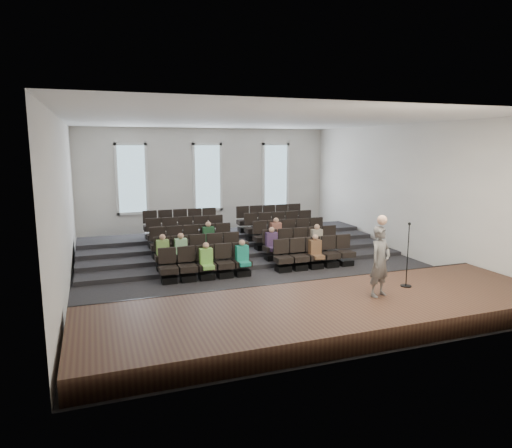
{
  "coord_description": "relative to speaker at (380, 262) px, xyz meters",
  "views": [
    {
      "loc": [
        -5.18,
        -14.32,
        4.21
      ],
      "look_at": [
        0.14,
        0.5,
        1.48
      ],
      "focal_mm": 32.0,
      "sensor_mm": 36.0,
      "label": 1
    }
  ],
  "objects": [
    {
      "name": "ground",
      "position": [
        -1.38,
        5.1,
        -1.38
      ],
      "size": [
        14.0,
        14.0,
        0.0
      ],
      "primitive_type": "plane",
      "color": "black",
      "rests_on": "ground"
    },
    {
      "name": "stage",
      "position": [
        -1.38,
        -0.0,
        -1.13
      ],
      "size": [
        11.8,
        3.6,
        0.5
      ],
      "primitive_type": "cube",
      "color": "#452D1D",
      "rests_on": "ground"
    },
    {
      "name": "audience",
      "position": [
        -1.73,
        5.43,
        -0.57
      ],
      "size": [
        6.05,
        2.64,
        1.1
      ],
      "color": "#7CC850",
      "rests_on": "seating_rows"
    },
    {
      "name": "windows",
      "position": [
        -1.38,
        12.05,
        1.32
      ],
      "size": [
        8.44,
        0.1,
        3.24
      ],
      "color": "white",
      "rests_on": "wall_back"
    },
    {
      "name": "wall_left",
      "position": [
        -7.4,
        5.1,
        1.12
      ],
      "size": [
        0.04,
        14.0,
        5.0
      ],
      "primitive_type": "cube",
      "color": "white",
      "rests_on": "ground"
    },
    {
      "name": "mic_stand",
      "position": [
        1.14,
        0.42,
        -0.37
      ],
      "size": [
        0.29,
        0.29,
        1.73
      ],
      "color": "black",
      "rests_on": "stage"
    },
    {
      "name": "seating_rows",
      "position": [
        -1.38,
        6.64,
        -0.7
      ],
      "size": [
        6.8,
        4.7,
        1.67
      ],
      "color": "black",
      "rests_on": "ground"
    },
    {
      "name": "ceiling",
      "position": [
        -1.38,
        5.1,
        3.63
      ],
      "size": [
        12.0,
        14.0,
        0.02
      ],
      "primitive_type": "cube",
      "color": "white",
      "rests_on": "ground"
    },
    {
      "name": "speaker",
      "position": [
        0.0,
        0.0,
        0.0
      ],
      "size": [
        0.74,
        0.61,
        1.76
      ],
      "primitive_type": "imported",
      "rotation": [
        0.0,
        0.0,
        0.33
      ],
      "color": "#5F5C5A",
      "rests_on": "stage"
    },
    {
      "name": "risers",
      "position": [
        -1.38,
        8.27,
        -1.19
      ],
      "size": [
        11.8,
        4.8,
        0.6
      ],
      "color": "black",
      "rests_on": "ground"
    },
    {
      "name": "wall_back",
      "position": [
        -1.38,
        12.12,
        1.12
      ],
      "size": [
        12.0,
        0.04,
        5.0
      ],
      "primitive_type": "cube",
      "color": "white",
      "rests_on": "ground"
    },
    {
      "name": "stage_lip",
      "position": [
        -1.38,
        1.77,
        -1.13
      ],
      "size": [
        11.8,
        0.06,
        0.52
      ],
      "primitive_type": "cube",
      "color": "black",
      "rests_on": "ground"
    },
    {
      "name": "wall_right",
      "position": [
        4.64,
        5.1,
        1.12
      ],
      "size": [
        0.04,
        14.0,
        5.0
      ],
      "primitive_type": "cube",
      "color": "white",
      "rests_on": "ground"
    },
    {
      "name": "wall_front",
      "position": [
        -1.38,
        -1.92,
        1.12
      ],
      "size": [
        12.0,
        0.04,
        5.0
      ],
      "primitive_type": "cube",
      "color": "white",
      "rests_on": "ground"
    }
  ]
}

